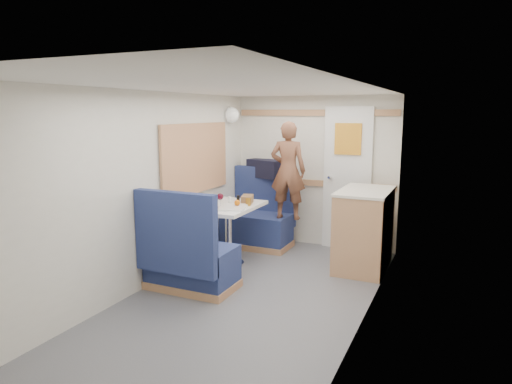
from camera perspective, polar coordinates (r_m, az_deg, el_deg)
The scene contains 26 objects.
floor at distance 4.40m, azimuth -1.94°, elevation -14.03°, with size 4.50×4.50×0.00m, color #515156.
ceiling at distance 4.02m, azimuth -2.12°, elevation 12.96°, with size 4.50×4.50×0.00m, color silver.
wall_back at distance 6.17m, azimuth 7.34°, elevation 2.54°, with size 2.20×0.02×2.00m, color silver.
wall_left at distance 4.68m, azimuth -14.16°, elevation -0.04°, with size 0.02×4.50×2.00m, color silver.
wall_right at distance 3.75m, azimuth 13.22°, elevation -2.46°, with size 0.02×4.50×2.00m, color silver.
oak_trim_low at distance 6.17m, azimuth 7.25°, elevation 1.14°, with size 2.15×0.02×0.08m, color #AD744E.
oak_trim_high at distance 6.10m, azimuth 7.45°, elevation 9.80°, with size 2.15×0.02×0.08m, color #AD744E.
side_window at distance 5.45m, azimuth -7.55°, elevation 4.21°, with size 0.04×1.30×0.72m, color #989E86.
rear_door at distance 6.02m, azimuth 11.33°, elevation 1.98°, with size 0.62×0.12×1.86m.
dinette_table at distance 5.35m, azimuth -3.46°, elevation -3.27°, with size 0.62×0.92×0.72m.
bench_far at distance 6.17m, azimuth 0.33°, elevation -4.00°, with size 0.90×0.59×1.05m.
bench_near at distance 4.70m, azimuth -8.41°, elevation -8.60°, with size 0.90×0.59×1.05m.
ledge at distance 6.28m, azimuth 1.29°, elevation 1.65°, with size 0.90×0.14×0.04m, color #AD744E.
dome_light at distance 6.14m, azimuth -3.08°, elevation 9.59°, with size 0.20×0.20×0.20m, color white.
galley_counter at distance 5.40m, azimuth 13.32°, elevation -4.48°, with size 0.57×0.92×0.92m.
person at distance 5.73m, azimuth 4.02°, elevation 2.69°, with size 0.45×0.29×1.23m, color brown.
duffel_bag at distance 6.27m, azimuth 1.25°, elevation 2.95°, with size 0.51×0.25×0.25m, color black.
tray at distance 5.14m, azimuth -2.89°, elevation -1.93°, with size 0.29×0.38×0.02m, color white.
orange_fruit at distance 5.19m, azimuth -2.37°, elevation -1.35°, with size 0.07×0.07×0.07m, color #D44909.
cheese_block at distance 5.01m, azimuth -5.67°, elevation -1.99°, with size 0.09×0.06×0.03m, color #E2C982.
wine_glass at distance 5.14m, azimuth -4.51°, elevation -0.66°, with size 0.08×0.08×0.17m.
tumbler_left at distance 5.24m, azimuth -6.72°, elevation -1.28°, with size 0.07×0.07×0.11m, color white.
beer_glass at distance 5.26m, azimuth -0.99°, elevation -1.25°, with size 0.06×0.06×0.09m, color #966015.
pepper_grinder at distance 5.40m, azimuth -2.24°, elevation -0.92°, with size 0.04×0.04×0.10m, color black.
salt_grinder at distance 5.38m, azimuth -3.34°, elevation -1.04°, with size 0.04×0.04×0.09m, color white.
bread_loaf at distance 5.40m, azimuth -1.10°, elevation -0.93°, with size 0.12×0.23×0.09m, color olive.
Camera 1 is at (1.80, -3.60, 1.79)m, focal length 32.00 mm.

